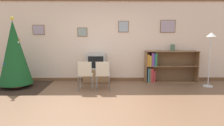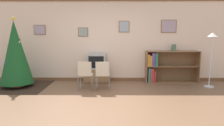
{
  "view_description": "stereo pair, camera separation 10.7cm",
  "coord_description": "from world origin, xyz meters",
  "px_view_note": "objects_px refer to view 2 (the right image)",
  "views": [
    {
      "loc": [
        0.2,
        -4.26,
        1.56
      ],
      "look_at": [
        0.26,
        1.28,
        0.75
      ],
      "focal_mm": 32.0,
      "sensor_mm": 36.0,
      "label": 1
    },
    {
      "loc": [
        0.31,
        -4.26,
        1.56
      ],
      "look_at": [
        0.26,
        1.28,
        0.75
      ],
      "focal_mm": 32.0,
      "sensor_mm": 36.0,
      "label": 2
    }
  ],
  "objects_px": {
    "christmas_tree": "(15,53)",
    "folding_chair_left": "(85,74)",
    "bookshelf": "(163,67)",
    "vase": "(174,48)",
    "television": "(97,61)",
    "folding_chair_right": "(103,74)",
    "tv_console": "(97,75)",
    "standing_lamp": "(212,46)"
  },
  "relations": [
    {
      "from": "christmas_tree",
      "to": "folding_chair_left",
      "type": "height_order",
      "value": "christmas_tree"
    },
    {
      "from": "bookshelf",
      "to": "vase",
      "type": "xyz_separation_m",
      "value": [
        0.31,
        0.01,
        0.62
      ]
    },
    {
      "from": "television",
      "to": "bookshelf",
      "type": "bearing_deg",
      "value": 1.91
    },
    {
      "from": "television",
      "to": "folding_chair_right",
      "type": "distance_m",
      "value": 1.0
    },
    {
      "from": "folding_chair_left",
      "to": "folding_chair_right",
      "type": "bearing_deg",
      "value": 0.0
    },
    {
      "from": "folding_chair_right",
      "to": "television",
      "type": "bearing_deg",
      "value": 104.48
    },
    {
      "from": "tv_console",
      "to": "folding_chair_right",
      "type": "height_order",
      "value": "folding_chair_right"
    },
    {
      "from": "folding_chair_left",
      "to": "folding_chair_right",
      "type": "distance_m",
      "value": 0.49
    },
    {
      "from": "tv_console",
      "to": "vase",
      "type": "relative_size",
      "value": 3.82
    },
    {
      "from": "christmas_tree",
      "to": "vase",
      "type": "xyz_separation_m",
      "value": [
        4.79,
        0.63,
        0.11
      ]
    },
    {
      "from": "christmas_tree",
      "to": "standing_lamp",
      "type": "xyz_separation_m",
      "value": [
        5.7,
        0.01,
        0.21
      ]
    },
    {
      "from": "bookshelf",
      "to": "standing_lamp",
      "type": "height_order",
      "value": "standing_lamp"
    },
    {
      "from": "folding_chair_left",
      "to": "folding_chair_right",
      "type": "xyz_separation_m",
      "value": [
        0.49,
        0.0,
        0.0
      ]
    },
    {
      "from": "tv_console",
      "to": "television",
      "type": "distance_m",
      "value": 0.46
    },
    {
      "from": "vase",
      "to": "christmas_tree",
      "type": "bearing_deg",
      "value": -172.47
    },
    {
      "from": "christmas_tree",
      "to": "television",
      "type": "relative_size",
      "value": 3.51
    },
    {
      "from": "tv_console",
      "to": "television",
      "type": "xyz_separation_m",
      "value": [
        0.0,
        -0.0,
        0.46
      ]
    },
    {
      "from": "christmas_tree",
      "to": "bookshelf",
      "type": "xyz_separation_m",
      "value": [
        4.48,
        0.63,
        -0.51
      ]
    },
    {
      "from": "vase",
      "to": "folding_chair_right",
      "type": "bearing_deg",
      "value": -155.35
    },
    {
      "from": "christmas_tree",
      "to": "bookshelf",
      "type": "height_order",
      "value": "christmas_tree"
    },
    {
      "from": "folding_chair_left",
      "to": "standing_lamp",
      "type": "bearing_deg",
      "value": 6.29
    },
    {
      "from": "folding_chair_right",
      "to": "standing_lamp",
      "type": "height_order",
      "value": "standing_lamp"
    },
    {
      "from": "television",
      "to": "bookshelf",
      "type": "height_order",
      "value": "bookshelf"
    },
    {
      "from": "folding_chair_right",
      "to": "tv_console",
      "type": "bearing_deg",
      "value": 104.44
    },
    {
      "from": "television",
      "to": "vase",
      "type": "relative_size",
      "value": 2.75
    },
    {
      "from": "christmas_tree",
      "to": "folding_chair_left",
      "type": "bearing_deg",
      "value": -10.51
    },
    {
      "from": "bookshelf",
      "to": "folding_chair_left",
      "type": "bearing_deg",
      "value": -157.14
    },
    {
      "from": "standing_lamp",
      "to": "television",
      "type": "bearing_deg",
      "value": 170.88
    },
    {
      "from": "tv_console",
      "to": "vase",
      "type": "xyz_separation_m",
      "value": [
        2.46,
        0.08,
        0.9
      ]
    },
    {
      "from": "folding_chair_right",
      "to": "standing_lamp",
      "type": "distance_m",
      "value": 3.25
    },
    {
      "from": "folding_chair_left",
      "to": "bookshelf",
      "type": "bearing_deg",
      "value": 22.86
    },
    {
      "from": "television",
      "to": "vase",
      "type": "xyz_separation_m",
      "value": [
        2.46,
        0.08,
        0.43
      ]
    },
    {
      "from": "folding_chair_left",
      "to": "television",
      "type": "bearing_deg",
      "value": 75.52
    },
    {
      "from": "christmas_tree",
      "to": "vase",
      "type": "height_order",
      "value": "christmas_tree"
    },
    {
      "from": "christmas_tree",
      "to": "tv_console",
      "type": "xyz_separation_m",
      "value": [
        2.33,
        0.56,
        -0.79
      ]
    },
    {
      "from": "television",
      "to": "folding_chair_left",
      "type": "relative_size",
      "value": 0.71
    },
    {
      "from": "bookshelf",
      "to": "folding_chair_right",
      "type": "bearing_deg",
      "value": -152.14
    },
    {
      "from": "tv_console",
      "to": "folding_chair_left",
      "type": "height_order",
      "value": "folding_chair_left"
    },
    {
      "from": "television",
      "to": "standing_lamp",
      "type": "relative_size",
      "value": 0.36
    },
    {
      "from": "christmas_tree",
      "to": "folding_chair_left",
      "type": "relative_size",
      "value": 2.49
    },
    {
      "from": "television",
      "to": "tv_console",
      "type": "bearing_deg",
      "value": 90.0
    },
    {
      "from": "standing_lamp",
      "to": "folding_chair_left",
      "type": "bearing_deg",
      "value": -173.71
    }
  ]
}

